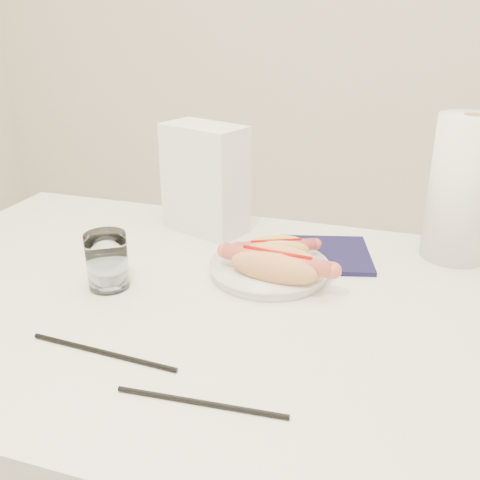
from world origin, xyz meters
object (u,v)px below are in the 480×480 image
(hotdog_right, at_px, (277,265))
(table, at_px, (193,325))
(plate, at_px, (269,270))
(hotdog_left, at_px, (276,249))
(water_glass, at_px, (107,261))
(napkin_box, at_px, (205,179))
(paper_towel_roll, at_px, (462,189))

(hotdog_right, bearing_deg, table, -143.70)
(table, height_order, hotdog_right, hotdog_right)
(plate, bearing_deg, hotdog_right, -60.33)
(hotdog_left, height_order, hotdog_right, hotdog_right)
(table, bearing_deg, hotdog_left, 54.54)
(water_glass, height_order, napkin_box, napkin_box)
(hotdog_right, bearing_deg, plate, 125.82)
(plate, relative_size, hotdog_right, 1.07)
(paper_towel_roll, bearing_deg, hotdog_left, -154.08)
(water_glass, xyz_separation_m, napkin_box, (0.07, 0.30, 0.07))
(hotdog_right, xyz_separation_m, water_glass, (-0.28, -0.09, 0.01))
(plate, height_order, hotdog_left, hotdog_left)
(hotdog_left, bearing_deg, water_glass, -171.95)
(hotdog_left, xyz_separation_m, water_glass, (-0.26, -0.17, 0.01))
(hotdog_right, height_order, paper_towel_roll, paper_towel_roll)
(hotdog_right, xyz_separation_m, paper_towel_roll, (0.30, 0.23, 0.10))
(hotdog_right, relative_size, paper_towel_roll, 0.72)
(table, distance_m, water_glass, 0.19)
(hotdog_left, distance_m, napkin_box, 0.25)
(water_glass, bearing_deg, table, 5.47)
(plate, bearing_deg, water_glass, -152.55)
(plate, relative_size, napkin_box, 0.92)
(water_glass, relative_size, napkin_box, 0.43)
(table, relative_size, water_glass, 12.05)
(water_glass, distance_m, paper_towel_roll, 0.67)
(table, xyz_separation_m, paper_towel_roll, (0.43, 0.31, 0.20))
(napkin_box, height_order, paper_towel_roll, paper_towel_roll)
(water_glass, distance_m, napkin_box, 0.32)
(napkin_box, bearing_deg, hotdog_right, -24.65)
(hotdog_right, distance_m, napkin_box, 0.31)
(table, bearing_deg, napkin_box, 106.60)
(plate, distance_m, paper_towel_roll, 0.40)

